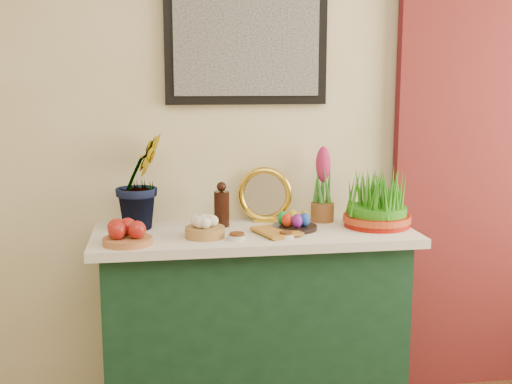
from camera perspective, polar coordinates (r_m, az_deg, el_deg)
The scene contains 13 objects.
sideboard at distance 2.96m, azimuth -0.15°, elevation -12.22°, with size 1.30×0.45×0.85m, color #163C25.
tablecloth at distance 2.82m, azimuth -0.16°, elevation -3.83°, with size 1.40×0.55×0.04m, color silver.
hyacinth_green at distance 2.86m, azimuth -10.26°, elevation 2.32°, with size 0.28×0.24×0.56m, color #307925.
apple_bowl at distance 2.63m, azimuth -11.36°, elevation -3.69°, with size 0.24×0.24×0.10m.
garlic_basket at distance 2.70m, azimuth -4.57°, elevation -3.23°, with size 0.21×0.21×0.09m.
vinegar_cruet at distance 2.88m, azimuth -3.08°, elevation -1.32°, with size 0.07×0.07×0.20m.
mirror at distance 2.97m, azimuth 0.78°, elevation -0.30°, with size 0.26×0.12×0.26m.
book at distance 2.71m, azimuth 0.40°, elevation -3.67°, with size 0.14×0.21×0.03m, color #B17623.
spice_dish_left at distance 2.66m, azimuth -1.71°, elevation -3.98°, with size 0.08×0.08×0.03m.
spice_dish_right at distance 2.69m, azimuth 2.69°, elevation -3.84°, with size 0.07×0.07×0.03m.
egg_plate at distance 2.83m, azimuth 3.47°, elevation -2.76°, with size 0.24×0.24×0.08m.
hyacinth_pink at distance 2.99m, azimuth 5.95°, elevation 0.37°, with size 0.11×0.11×0.35m.
wheatgrass_sabzeh at distance 2.93m, azimuth 10.73°, elevation -0.94°, with size 0.30×0.30×0.25m.
Camera 1 is at (-0.33, -0.70, 1.55)m, focal length 45.00 mm.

